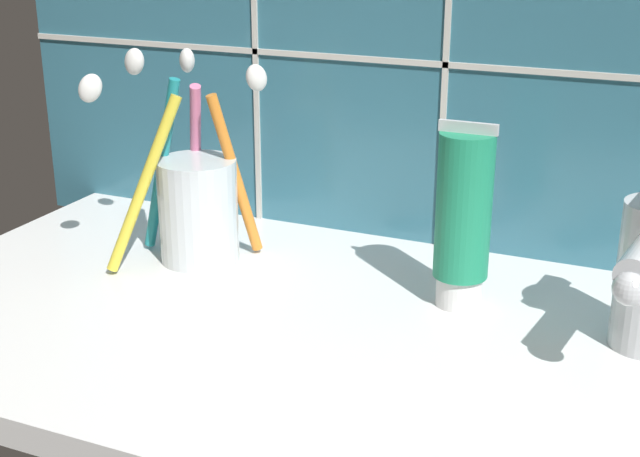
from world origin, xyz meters
The scene contains 3 objects.
sink_counter centered at (0.00, 0.00, 1.00)cm, with size 69.53×37.46×2.00cm, color white.
toothbrush_cup centered at (-15.71, 7.13, 7.12)cm, with size 11.75×14.49×17.31cm.
toothpaste_tube centered at (6.70, 7.05, 8.82)cm, with size 4.21×4.01×13.80cm.
Camera 1 is at (21.54, -52.09, 29.97)cm, focal length 50.00 mm.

